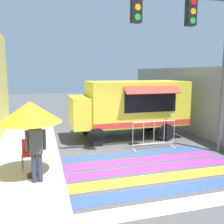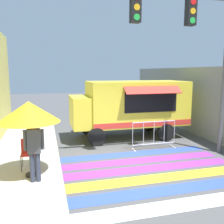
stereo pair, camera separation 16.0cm
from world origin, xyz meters
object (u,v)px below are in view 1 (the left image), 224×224
traffic_signal_pole (191,35)px  folding_chair (29,151)px  patio_umbrella (30,112)px  vendor_person (36,147)px  food_truck (128,105)px  barricade_front (154,135)px

traffic_signal_pole → folding_chair: (-5.55, -0.15, -3.65)m
patio_umbrella → traffic_signal_pole: bearing=8.5°
vendor_person → food_truck: bearing=63.4°
folding_chair → barricade_front: bearing=18.9°
traffic_signal_pole → patio_umbrella: size_ratio=2.87×
traffic_signal_pole → folding_chair: traffic_signal_pole is taller
vendor_person → barricade_front: 5.11m
traffic_signal_pole → folding_chair: 6.65m
food_truck → barricade_front: food_truck is taller
food_truck → traffic_signal_pole: traffic_signal_pole is taller
traffic_signal_pole → barricade_front: traffic_signal_pole is taller
traffic_signal_pole → barricade_front: 4.03m
food_truck → folding_chair: 5.46m
patio_umbrella → folding_chair: size_ratio=2.37×
folding_chair → vendor_person: vendor_person is taller
food_truck → folding_chair: size_ratio=5.93×
folding_chair → vendor_person: (0.24, -1.08, 0.43)m
food_truck → vendor_person: (-4.08, -4.31, -0.44)m
food_truck → patio_umbrella: (-4.20, -3.89, 0.43)m
folding_chair → vendor_person: size_ratio=0.53×
patio_umbrella → vendor_person: (0.12, -0.42, -0.87)m
traffic_signal_pole → patio_umbrella: (-5.43, -0.81, -2.35)m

